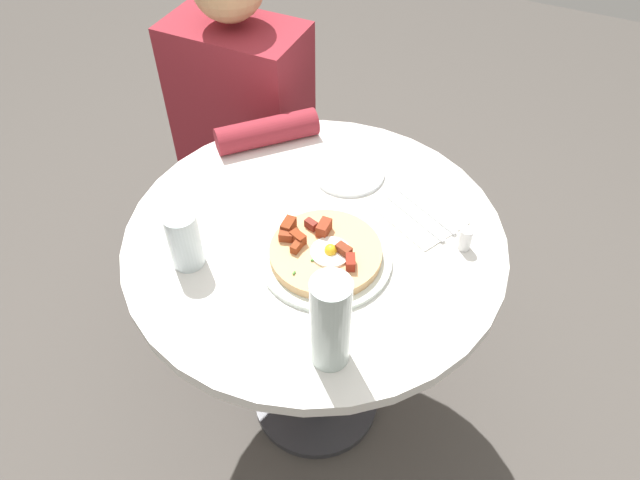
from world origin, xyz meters
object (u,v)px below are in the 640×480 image
water_glass (184,239)px  water_bottle (330,323)px  bread_plate (348,172)px  fork (426,211)px  dining_table (315,285)px  pizza_plate (326,258)px  breakfast_pizza (325,251)px  person_seated (247,152)px  knife (415,217)px  salt_shaker (465,239)px

water_glass → water_bottle: (0.36, -0.09, 0.04)m
bread_plate → fork: 0.22m
dining_table → water_glass: water_glass is taller
pizza_plate → water_glass: 0.29m
breakfast_pizza → pizza_plate: bearing=-12.2°
pizza_plate → person_seated: bearing=135.0°
person_seated → fork: (0.65, -0.27, 0.25)m
water_bottle → fork: bearing=84.3°
person_seated → bread_plate: person_seated is taller
person_seated → water_bottle: size_ratio=5.42×
bread_plate → fork: size_ratio=0.97×
knife → water_glass: (-0.39, -0.32, 0.06)m
breakfast_pizza → water_glass: (-0.26, -0.12, 0.04)m
knife → salt_shaker: salt_shaker is taller
knife → water_glass: size_ratio=1.34×
salt_shaker → person_seated: bearing=155.5°
pizza_plate → salt_shaker: (0.25, 0.16, 0.02)m
bread_plate → salt_shaker: salt_shaker is taller
breakfast_pizza → fork: breakfast_pizza is taller
fork → water_glass: (-0.41, -0.35, 0.06)m
water_bottle → salt_shaker: water_bottle is taller
dining_table → salt_shaker: size_ratio=15.49×
dining_table → knife: 0.29m
fork → water_glass: water_glass is taller
water_glass → salt_shaker: water_glass is taller
bread_plate → water_glass: water_glass is taller
person_seated → breakfast_pizza: person_seated is taller
pizza_plate → water_glass: (-0.26, -0.12, 0.06)m
person_seated → bread_plate: size_ratio=6.51×
person_seated → salt_shaker: bearing=-24.5°
dining_table → water_glass: bearing=-137.9°
salt_shaker → water_glass: bearing=-151.2°
water_bottle → salt_shaker: 0.40m
dining_table → person_seated: person_seated is taller
salt_shaker → fork: bearing=146.7°
person_seated → pizza_plate: (0.50, -0.50, 0.25)m
pizza_plate → fork: pizza_plate is taller
knife → salt_shaker: bearing=-169.3°
water_glass → fork: bearing=40.8°
dining_table → pizza_plate: size_ratio=2.99×
breakfast_pizza → water_bottle: 0.25m
knife → salt_shaker: size_ratio=3.33×
pizza_plate → knife: bearing=56.0°
water_glass → water_bottle: water_bottle is taller
dining_table → person_seated: (-0.45, 0.44, -0.06)m
pizza_plate → salt_shaker: size_ratio=5.18×
pizza_plate → fork: bearing=56.8°
dining_table → water_bottle: size_ratio=3.99×
pizza_plate → fork: 0.27m
person_seated → fork: bearing=-22.9°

